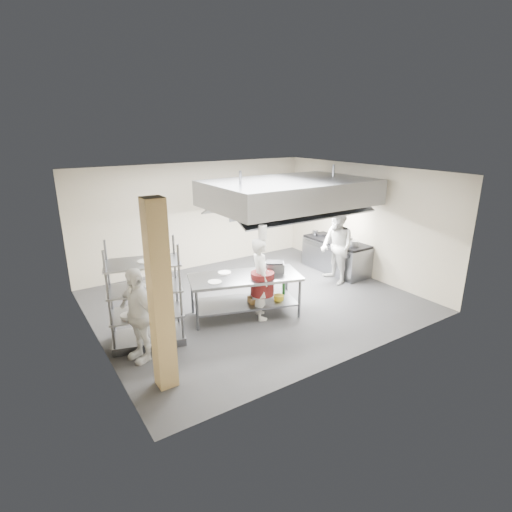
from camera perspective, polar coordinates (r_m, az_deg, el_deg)
floor at (r=9.47m, az=-0.26°, el=-6.46°), size 7.00×7.00×0.00m
ceiling at (r=8.67m, az=-0.29°, el=11.90°), size 7.00×7.00×0.00m
wall_back at (r=11.52m, az=-8.47°, el=5.65°), size 7.00×0.00×7.00m
wall_left at (r=7.72m, az=-22.64°, el=-1.70°), size 0.00×6.00×6.00m
wall_right at (r=11.19m, az=14.98°, el=4.88°), size 0.00×6.00×6.00m
column at (r=6.12m, az=-13.53°, el=-5.79°), size 0.30×0.30×3.00m
exhaust_hood at (r=9.82m, az=4.87°, el=9.02°), size 4.00×2.50×0.60m
hood_strip_a at (r=9.36m, az=0.44°, el=6.65°), size 1.60×0.12×0.04m
hood_strip_b at (r=10.45m, az=8.76°, el=7.63°), size 1.60×0.12×0.04m
wall_shelf at (r=12.23m, az=-0.45°, el=6.56°), size 1.50×0.28×0.04m
island at (r=8.63m, az=-1.55°, el=-5.69°), size 2.53×1.64×0.91m
island_worktop at (r=8.47m, az=-1.57°, el=-3.05°), size 2.53×1.64×0.06m
island_undershelf at (r=8.69m, az=-1.54°, el=-6.62°), size 2.32×1.49×0.04m
pass_rack at (r=7.65m, az=-15.58°, el=-5.23°), size 1.48×1.09×1.98m
cooking_range at (r=11.51m, az=11.31°, el=-0.08°), size 0.80×2.00×0.84m
range_top at (r=11.38m, az=11.45°, el=2.07°), size 0.78×1.96×0.06m
chef_head at (r=8.38m, az=0.65°, el=-3.25°), size 0.61×0.75×1.77m
chef_line at (r=10.49m, az=11.45°, el=1.30°), size 0.91×1.07×1.95m
chef_plating at (r=7.20m, az=-16.57°, el=-8.04°), size 0.67×1.07×1.70m
griddle at (r=8.68m, az=2.65°, el=-1.61°), size 0.52×0.49×0.20m
wicker_basket at (r=8.62m, az=-0.02°, el=-6.19°), size 0.33×0.25×0.14m
stockpot at (r=11.04m, az=12.91°, el=2.17°), size 0.29×0.29×0.20m
plate_stack at (r=7.79m, az=-15.36°, el=-7.65°), size 0.28×0.28×0.05m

